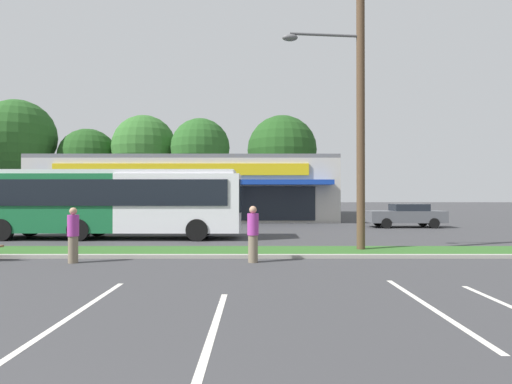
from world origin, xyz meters
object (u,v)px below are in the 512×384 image
Objects in this scene: city_bus at (110,201)px; car_1 at (117,215)px; pedestrian_by_pole at (254,234)px; car_2 at (29,216)px; pedestrian_near_bench at (74,235)px; utility_pole at (358,92)px; car_0 at (407,215)px.

city_bus is 6.71m from car_1.
car_1 is 16.14m from pedestrian_by_pole.
pedestrian_near_bench is (8.78, -13.71, 0.11)m from car_2.
city_bus is 7.49m from pedestrian_near_bench.
car_1 is 1.09× the size of car_2.
utility_pole is 2.36× the size of car_1.
utility_pole is 17.58m from car_1.
pedestrian_by_pole is (-3.76, -2.26, -4.93)m from utility_pole.
car_0 is at bearing -173.33° from pedestrian_by_pole.
utility_pole is 12.45m from city_bus.
car_2 is 16.28m from pedestrian_near_bench.
car_2 is 2.49× the size of pedestrian_near_bench.
pedestrian_near_bench reaches higher than car_1.
pedestrian_near_bench is at bearing 103.31° from car_1.
city_bus is at bearing 105.63° from car_1.
car_2 is (-5.54, 0.03, -0.05)m from car_1.
city_bus is 18.08m from car_0.
car_2 is at bearing -0.28° from car_1.
pedestrian_by_pole is (8.74, -13.57, 0.09)m from car_1.
car_2 is at bearing 37.99° from pedestrian_near_bench.
utility_pole is 2.58× the size of car_2.
car_0 is 18.46m from car_1.
car_0 is at bearing 1.27° from car_2.
city_bus is at bearing 155.33° from utility_pole.
car_1 is 14.06m from pedestrian_near_bench.
car_0 is at bearing 23.01° from city_bus.
pedestrian_by_pole is at bearing 55.48° from car_0.
utility_pole reaches higher than pedestrian_near_bench.
city_bus is 10.03m from pedestrian_by_pole.
car_2 is 2.43× the size of pedestrian_by_pole.
pedestrian_near_bench is (1.45, -7.29, -0.91)m from city_bus.
pedestrian_by_pole is (5.50, 0.11, 0.02)m from pedestrian_near_bench.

